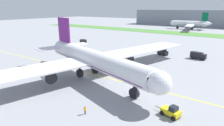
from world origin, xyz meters
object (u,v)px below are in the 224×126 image
(traffic_cone_near_nose, at_px, (17,72))
(ground_crew_marshaller_front, at_px, (85,109))
(airliner_foreground, at_px, (92,59))
(parked_airliner_far_left, at_px, (191,24))
(service_truck_baggage_loader, at_px, (198,55))
(service_truck_catering_van, at_px, (83,41))
(service_truck_fuel_bowser, at_px, (163,52))
(pushback_tug, at_px, (171,111))

(traffic_cone_near_nose, bearing_deg, ground_crew_marshaller_front, -9.36)
(airliner_foreground, xyz_separation_m, traffic_cone_near_nose, (-22.65, -10.82, -5.47))
(airliner_foreground, relative_size, parked_airliner_far_left, 1.43)
(airliner_foreground, xyz_separation_m, ground_crew_marshaller_front, (12.33, -16.59, -4.74))
(service_truck_baggage_loader, bearing_deg, service_truck_catering_van, -178.87)
(traffic_cone_near_nose, xyz_separation_m, service_truck_fuel_bowser, (29.51, 50.35, 1.22))
(service_truck_catering_van, bearing_deg, airliner_foreground, -43.92)
(service_truck_fuel_bowser, xyz_separation_m, parked_airliner_far_left, (-16.56, 117.35, 3.95))
(service_truck_catering_van, bearing_deg, service_truck_baggage_loader, 1.13)
(service_truck_fuel_bowser, distance_m, parked_airliner_far_left, 118.58)
(traffic_cone_near_nose, bearing_deg, service_truck_fuel_bowser, 59.63)
(ground_crew_marshaller_front, relative_size, service_truck_fuel_bowser, 0.31)
(airliner_foreground, distance_m, traffic_cone_near_nose, 25.69)
(ground_crew_marshaller_front, relative_size, parked_airliner_far_left, 0.03)
(pushback_tug, xyz_separation_m, service_truck_catering_van, (-67.93, 47.52, 0.37))
(traffic_cone_near_nose, relative_size, service_truck_catering_van, 0.11)
(pushback_tug, distance_m, ground_crew_marshaller_front, 16.75)
(airliner_foreground, bearing_deg, pushback_tug, -15.98)
(ground_crew_marshaller_front, height_order, service_truck_fuel_bowser, service_truck_fuel_bowser)
(parked_airliner_far_left, bearing_deg, service_truck_catering_van, -105.20)
(pushback_tug, relative_size, parked_airliner_far_left, 0.09)
(airliner_foreground, distance_m, ground_crew_marshaller_front, 21.21)
(pushback_tug, distance_m, service_truck_baggage_loader, 49.03)
(service_truck_catering_van, relative_size, parked_airliner_far_left, 0.09)
(service_truck_fuel_bowser, bearing_deg, traffic_cone_near_nose, -120.37)
(service_truck_fuel_bowser, bearing_deg, service_truck_baggage_loader, 6.52)
(parked_airliner_far_left, bearing_deg, airliner_foreground, -86.46)
(pushback_tug, bearing_deg, service_truck_fuel_bowser, 112.59)
(airliner_foreground, distance_m, pushback_tug, 27.92)
(ground_crew_marshaller_front, height_order, service_truck_catering_van, service_truck_catering_van)
(pushback_tug, bearing_deg, traffic_cone_near_nose, -176.22)
(pushback_tug, relative_size, traffic_cone_near_nose, 9.45)
(pushback_tug, xyz_separation_m, ground_crew_marshaller_front, (-14.12, -9.01, -0.02))
(ground_crew_marshaller_front, distance_m, traffic_cone_near_nose, 35.46)
(pushback_tug, xyz_separation_m, parked_airliner_far_left, (-36.15, 164.46, 4.42))
(airliner_foreground, bearing_deg, traffic_cone_near_nose, -154.45)
(parked_airliner_far_left, bearing_deg, service_truck_baggage_loader, -75.00)
(service_truck_catering_van, bearing_deg, ground_crew_marshaller_front, -46.42)
(service_truck_baggage_loader, xyz_separation_m, parked_airliner_far_left, (-31.01, 115.70, 3.90))
(airliner_foreground, xyz_separation_m, service_truck_fuel_bowser, (6.86, 39.53, -4.25))
(airliner_foreground, bearing_deg, service_truck_baggage_loader, 62.64)
(ground_crew_marshaller_front, relative_size, traffic_cone_near_nose, 2.89)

